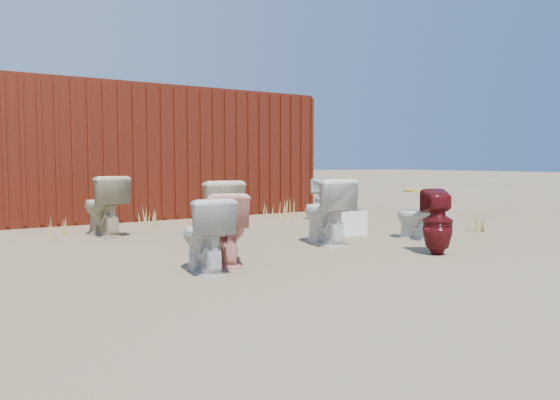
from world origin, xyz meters
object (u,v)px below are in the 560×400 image
toilet_front_pink (228,228)px  toilet_front_c (326,212)px  toilet_front_maroon (438,222)px  toilet_back_beige_left (103,206)px  shipping_container (152,153)px  toilet_back_e (323,199)px  loose_tank (349,223)px  toilet_back_yellowlid (417,216)px  toilet_back_beige_right (213,215)px  toilet_front_a (204,235)px

toilet_front_pink → toilet_front_c: size_ratio=0.88×
toilet_front_maroon → toilet_back_beige_left: (-2.69, 3.59, 0.05)m
toilet_front_maroon → shipping_container: bearing=-51.2°
toilet_back_e → loose_tank: toilet_back_e is taller
shipping_container → toilet_back_yellowlid: 5.66m
toilet_back_yellowlid → toilet_back_e: (0.39, 2.54, 0.06)m
shipping_container → toilet_front_pink: shipping_container is taller
toilet_back_beige_right → toilet_back_yellowlid: bearing=168.9°
toilet_back_beige_right → loose_tank: 2.21m
toilet_front_a → toilet_back_beige_left: 3.07m
toilet_front_a → toilet_back_yellowlid: bearing=-166.3°
toilet_front_c → toilet_back_e: toilet_front_c is taller
shipping_container → toilet_back_beige_left: bearing=-122.2°
toilet_back_beige_right → toilet_front_maroon: bearing=143.3°
toilet_front_a → toilet_back_beige_right: (0.62, 1.09, 0.06)m
shipping_container → toilet_back_beige_left: (-1.70, -2.70, -0.78)m
toilet_back_beige_left → toilet_back_yellowlid: bearing=135.5°
toilet_front_maroon → toilet_back_yellowlid: (0.71, 0.96, -0.05)m
shipping_container → toilet_front_pink: (-1.22, -5.49, -0.84)m
shipping_container → toilet_back_beige_left: shipping_container is taller
toilet_front_pink → toilet_front_maroon: size_ratio=1.00×
toilet_front_maroon → toilet_back_beige_right: size_ratio=0.89×
toilet_front_pink → toilet_front_maroon: (2.21, -0.80, 0.00)m
toilet_front_pink → toilet_back_yellowlid: toilet_front_pink is taller
toilet_front_pink → toilet_back_beige_right: (0.24, 0.82, 0.05)m
toilet_front_maroon → toilet_front_c: bearing=-36.0°
toilet_front_a → toilet_back_beige_right: toilet_back_beige_right is taller
toilet_front_a → toilet_back_beige_right: 1.26m
toilet_back_e → toilet_front_a: bearing=33.2°
toilet_back_e → toilet_front_maroon: bearing=66.8°
toilet_front_c → toilet_back_e: bearing=-117.9°
toilet_front_c → toilet_back_beige_right: 1.43m
toilet_back_beige_left → toilet_back_beige_right: 2.11m
shipping_container → toilet_front_pink: size_ratio=8.22×
toilet_front_a → loose_tank: (2.82, 1.26, -0.18)m
shipping_container → toilet_front_c: bearing=-85.2°
shipping_container → toilet_back_yellowlid: (1.70, -5.33, -0.88)m
toilet_front_maroon → toilet_back_beige_right: toilet_back_beige_right is taller
toilet_back_beige_left → toilet_back_yellowlid: toilet_back_beige_left is taller
toilet_back_e → toilet_back_yellowlid: bearing=75.5°
toilet_front_pink → toilet_back_e: toilet_back_e is taller
shipping_container → toilet_front_a: bearing=-105.5°
shipping_container → toilet_front_c: (0.42, -5.01, -0.79)m
loose_tank → shipping_container: bearing=111.3°
toilet_front_a → toilet_back_e: size_ratio=0.94×
toilet_front_c → toilet_back_beige_left: bearing=-38.3°
shipping_container → toilet_front_c: 5.09m
toilet_front_maroon → toilet_back_e: bearing=-77.6°
toilet_back_yellowlid → loose_tank: size_ratio=1.28×
toilet_back_beige_right → loose_tank: toilet_back_beige_right is taller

